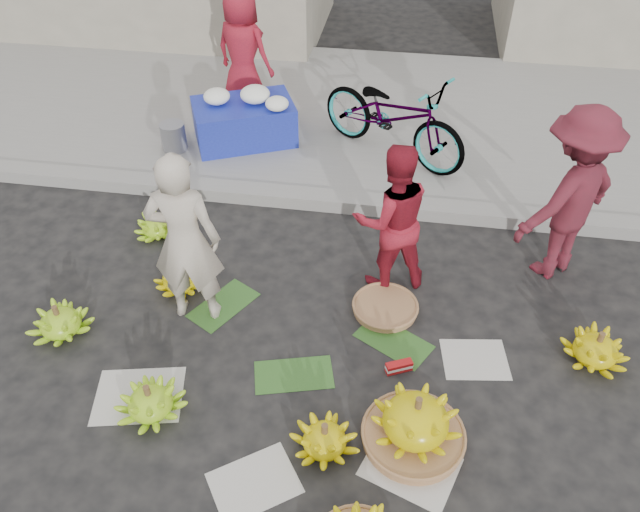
# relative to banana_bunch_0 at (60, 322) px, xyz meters

# --- Properties ---
(ground) EXTENTS (80.00, 80.00, 0.00)m
(ground) POSITION_rel_banana_bunch_0_xyz_m (2.22, 0.04, -0.14)
(ground) COLOR black
(ground) RESTS_ON ground
(curb) EXTENTS (40.00, 0.25, 0.15)m
(curb) POSITION_rel_banana_bunch_0_xyz_m (2.22, 2.24, -0.06)
(curb) COLOR gray
(curb) RESTS_ON ground
(sidewalk) EXTENTS (40.00, 4.00, 0.12)m
(sidewalk) POSITION_rel_banana_bunch_0_xyz_m (2.22, 4.34, -0.08)
(sidewalk) COLOR gray
(sidewalk) RESTS_ON ground
(newspaper_scatter) EXTENTS (3.20, 1.80, 0.00)m
(newspaper_scatter) POSITION_rel_banana_bunch_0_xyz_m (2.22, -0.76, -0.13)
(newspaper_scatter) COLOR beige
(newspaper_scatter) RESTS_ON ground
(banana_leaves) EXTENTS (2.00, 1.00, 0.00)m
(banana_leaves) POSITION_rel_banana_bunch_0_xyz_m (2.12, 0.24, -0.13)
(banana_leaves) COLOR #25521B
(banana_leaves) RESTS_ON ground
(banana_bunch_0) EXTENTS (0.66, 0.66, 0.32)m
(banana_bunch_0) POSITION_rel_banana_bunch_0_xyz_m (0.00, 0.00, 0.00)
(banana_bunch_0) COLOR #7ABC1A
(banana_bunch_0) RESTS_ON ground
(banana_bunch_1) EXTENTS (0.54, 0.54, 0.32)m
(banana_bunch_1) POSITION_rel_banana_bunch_0_xyz_m (1.09, -0.69, -0.00)
(banana_bunch_1) COLOR #7ABC1A
(banana_bunch_1) RESTS_ON ground
(banana_bunch_3) EXTENTS (0.57, 0.57, 0.30)m
(banana_bunch_3) POSITION_rel_banana_bunch_0_xyz_m (2.48, -0.80, -0.01)
(banana_bunch_3) COLOR yellow
(banana_bunch_3) RESTS_ON ground
(banana_bunch_4) EXTENTS (0.87, 0.87, 0.51)m
(banana_bunch_4) POSITION_rel_banana_bunch_0_xyz_m (3.12, -0.63, 0.09)
(banana_bunch_4) COLOR #8D5E3B
(banana_bunch_4) RESTS_ON ground
(banana_bunch_5) EXTENTS (0.59, 0.59, 0.33)m
(banana_bunch_5) POSITION_rel_banana_bunch_0_xyz_m (4.61, 0.40, 0.00)
(banana_bunch_5) COLOR yellow
(banana_bunch_5) RESTS_ON ground
(banana_bunch_6) EXTENTS (0.58, 0.58, 0.32)m
(banana_bunch_6) POSITION_rel_banana_bunch_0_xyz_m (0.87, 0.73, 0.00)
(banana_bunch_6) COLOR yellow
(banana_bunch_6) RESTS_ON ground
(banana_bunch_7) EXTENTS (0.44, 0.44, 0.28)m
(banana_bunch_7) POSITION_rel_banana_bunch_0_xyz_m (0.35, 1.46, -0.02)
(banana_bunch_7) COLOR #7ABC1A
(banana_bunch_7) RESTS_ON ground
(basket_spare) EXTENTS (0.66, 0.66, 0.07)m
(basket_spare) POSITION_rel_banana_bunch_0_xyz_m (2.82, 0.71, -0.10)
(basket_spare) COLOR #8D5E3B
(basket_spare) RESTS_ON ground
(incense_stack) EXTENTS (0.23, 0.16, 0.09)m
(incense_stack) POSITION_rel_banana_bunch_0_xyz_m (2.98, 0.02, -0.08)
(incense_stack) COLOR red
(incense_stack) RESTS_ON ground
(vendor_cream) EXTENTS (0.65, 0.47, 1.68)m
(vendor_cream) POSITION_rel_banana_bunch_0_xyz_m (1.10, 0.43, 0.71)
(vendor_cream) COLOR beige
(vendor_cream) RESTS_ON ground
(vendor_red) EXTENTS (0.87, 0.77, 1.49)m
(vendor_red) POSITION_rel_banana_bunch_0_xyz_m (2.80, 1.13, 0.61)
(vendor_red) COLOR #A61927
(vendor_red) RESTS_ON ground
(man_striped) EXTENTS (1.27, 1.23, 1.74)m
(man_striped) POSITION_rel_banana_bunch_0_xyz_m (4.37, 1.56, 0.73)
(man_striped) COLOR maroon
(man_striped) RESTS_ON ground
(flower_table) EXTENTS (1.40, 1.17, 0.70)m
(flower_table) POSITION_rel_banana_bunch_0_xyz_m (0.86, 3.32, 0.27)
(flower_table) COLOR #17239A
(flower_table) RESTS_ON sidewalk
(grey_bucket) EXTENTS (0.30, 0.30, 0.34)m
(grey_bucket) POSITION_rel_banana_bunch_0_xyz_m (0.05, 2.97, 0.15)
(grey_bucket) COLOR gray
(grey_bucket) RESTS_ON sidewalk
(flower_vendor) EXTENTS (0.91, 0.74, 1.60)m
(flower_vendor) POSITION_rel_banana_bunch_0_xyz_m (0.68, 4.13, 0.78)
(flower_vendor) COLOR #A61927
(flower_vendor) RESTS_ON sidewalk
(bicycle) EXTENTS (1.61, 2.04, 1.04)m
(bicycle) POSITION_rel_banana_bunch_0_xyz_m (2.68, 3.26, 0.50)
(bicycle) COLOR gray
(bicycle) RESTS_ON sidewalk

